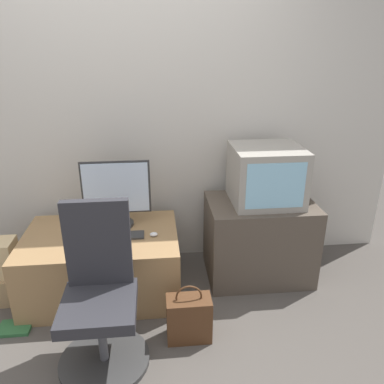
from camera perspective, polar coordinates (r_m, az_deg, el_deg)
name	(u,v)px	position (r m, az deg, el deg)	size (l,w,h in m)	color
ground_plane	(121,378)	(2.35, -10.72, -26.14)	(12.00, 12.00, 0.00)	#4C4742
wall_back	(122,105)	(2.94, -10.63, 12.92)	(4.40, 0.05, 2.60)	beige
desk	(103,263)	(2.86, -13.40, -10.47)	(1.09, 0.72, 0.47)	#937047
side_stand	(259,239)	(2.98, 10.11, -7.05)	(0.79, 0.55, 0.63)	#4C4238
main_monitor	(117,194)	(2.75, -11.43, -0.28)	(0.49, 0.22, 0.50)	#2D2D2D
keyboard	(122,236)	(2.68, -10.59, -6.56)	(0.30, 0.11, 0.01)	#2D2D2D
mouse	(154,234)	(2.65, -5.85, -6.44)	(0.06, 0.04, 0.03)	silver
crt_tv	(266,175)	(2.80, 11.20, 2.58)	(0.50, 0.48, 0.42)	gray
office_chair	(100,302)	(2.24, -13.80, -16.01)	(0.52, 0.52, 0.95)	#333333
cardboard_box_lower	(1,286)	(3.11, -27.15, -12.61)	(0.31, 0.26, 0.20)	#A3845B
handbag	(189,318)	(2.44, -0.47, -18.64)	(0.28, 0.15, 0.39)	#4C2D19
book	(15,328)	(2.83, -25.36, -18.20)	(0.21, 0.15, 0.02)	#2D6638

